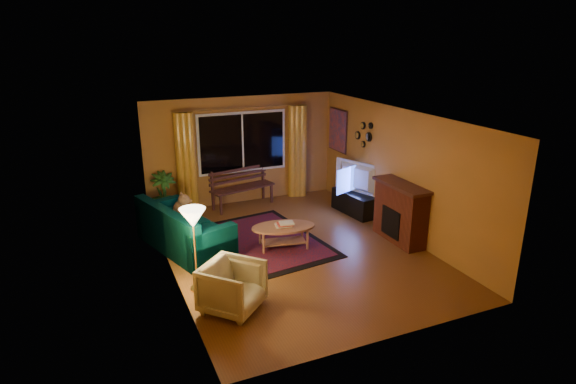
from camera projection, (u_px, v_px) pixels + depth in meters
name	position (u px, v px, depth m)	size (l,w,h in m)	color
floor	(294.00, 250.00, 8.99)	(4.50, 6.00, 0.02)	brown
ceiling	(295.00, 116.00, 8.20)	(4.50, 6.00, 0.02)	white
wall_back	(242.00, 150.00, 11.22)	(4.50, 0.02, 2.50)	#C38238
wall_left	(167.00, 203.00, 7.74)	(0.02, 6.00, 2.50)	#C38238
wall_right	(399.00, 172.00, 9.44)	(0.02, 6.00, 2.50)	#C38238
window	(243.00, 142.00, 11.10)	(2.00, 0.02, 1.30)	black
curtain_rod	(242.00, 108.00, 10.80)	(0.03, 0.03, 3.20)	#BF8C3F
curtain_left	(186.00, 163.00, 10.64)	(0.36, 0.36, 2.24)	gold
curtain_right	(297.00, 152.00, 11.65)	(0.36, 0.36, 2.24)	gold
bench	(243.00, 197.00, 11.17)	(1.52, 0.45, 0.46)	#3D1E19
potted_plant	(164.00, 195.00, 10.48)	(0.56, 0.56, 1.00)	#235B1E
sofa	(184.00, 227.00, 8.93)	(0.92, 2.15, 0.87)	#00262B
dog	(181.00, 205.00, 9.29)	(0.35, 0.48, 0.53)	#855F47
armchair	(232.00, 285.00, 6.94)	(0.78, 0.73, 0.80)	#C2BB97
floor_lamp	(195.00, 250.00, 7.40)	(0.22, 0.22, 1.35)	#BF8C3F
rug	(269.00, 240.00, 9.41)	(1.76, 2.78, 0.02)	maroon
coffee_table	(283.00, 237.00, 9.03)	(1.19, 1.19, 0.43)	#AE7357
tv_console	(354.00, 203.00, 10.74)	(0.38, 1.15, 0.48)	black
television	(355.00, 178.00, 10.55)	(1.20, 0.16, 0.69)	black
fireplace	(400.00, 214.00, 9.24)	(0.40, 1.20, 1.10)	maroon
mirror_cluster	(363.00, 133.00, 10.38)	(0.06, 0.60, 0.56)	black
painting	(338.00, 130.00, 11.44)	(0.04, 0.76, 0.96)	#E34730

